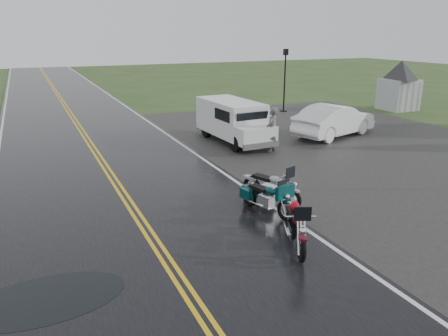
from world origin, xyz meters
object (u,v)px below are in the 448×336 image
motorcycle_teal (286,203)px  person_at_van (272,130)px  motorcycle_silver (293,191)px  lamp_post_far_right (285,81)px  van_white (236,130)px  sedan_white (334,121)px  visitor_center (401,73)px  motorcycle_red (302,238)px

motorcycle_teal → person_at_van: (3.39, 6.53, 0.37)m
motorcycle_silver → lamp_post_far_right: 16.58m
motorcycle_silver → person_at_van: (2.79, 5.93, 0.33)m
person_at_van → lamp_post_far_right: (5.73, 8.22, 1.04)m
van_white → sedan_white: bearing=4.4°
person_at_van → lamp_post_far_right: size_ratio=0.48×
person_at_van → visitor_center: bearing=165.1°
motorcycle_silver → van_white: (1.37, 6.47, 0.36)m
visitor_center → lamp_post_far_right: size_ratio=4.01×
motorcycle_silver → van_white: size_ratio=0.42×
motorcycle_red → motorcycle_silver: 2.99m
visitor_center → lamp_post_far_right: visitor_center is taller
lamp_post_far_right → motorcycle_teal: bearing=-121.7°
motorcycle_red → motorcycle_teal: motorcycle_red is taller
motorcycle_teal → lamp_post_far_right: lamp_post_far_right is taller
motorcycle_red → person_at_van: 9.55m
person_at_van → lamp_post_far_right: lamp_post_far_right is taller
motorcycle_silver → lamp_post_far_right: lamp_post_far_right is taller
motorcycle_silver → sedan_white: sedan_white is taller
motorcycle_red → lamp_post_far_right: bearing=82.8°
motorcycle_teal → van_white: van_white is taller
motorcycle_red → visitor_center: bearing=63.2°
motorcycle_silver → motorcycle_teal: bearing=-155.7°
motorcycle_teal → person_at_van: person_at_van is taller
visitor_center → person_at_van: bearing=-156.0°
motorcycle_teal → person_at_van: 7.37m
motorcycle_teal → lamp_post_far_right: (9.13, 14.75, 1.42)m
motorcycle_red → sedan_white: 12.98m
motorcycle_silver → sedan_white: (7.07, 7.17, 0.16)m
motorcycle_red → motorcycle_teal: 2.19m
motorcycle_red → sedan_white: size_ratio=0.44×
motorcycle_teal → sedan_white: sedan_white is taller
visitor_center → sedan_white: size_ratio=3.36×
motorcycle_red → motorcycle_teal: (0.85, 2.02, -0.05)m
van_white → sedan_white: size_ratio=1.05×
visitor_center → motorcycle_silver: size_ratio=7.57×
sedan_white → van_white: bearing=80.1°
visitor_center → motorcycle_red: visitor_center is taller
motorcycle_red → motorcycle_silver: size_ratio=1.00×
motorcycle_teal → lamp_post_far_right: 17.40m
motorcycle_red → motorcycle_silver: bearing=84.6°
sedan_white → motorcycle_teal: bearing=118.4°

